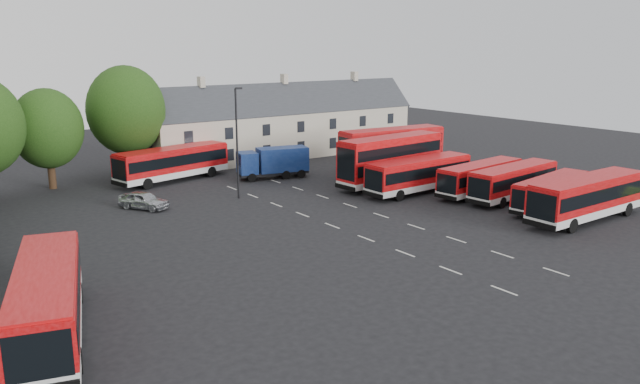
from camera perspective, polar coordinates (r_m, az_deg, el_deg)
The scene contains 15 objects.
ground at distance 46.30m, azimuth 2.62°, elevation -3.67°, with size 140.00×140.00×0.00m, color black.
lane_markings at distance 49.30m, azimuth 3.43°, elevation -2.61°, with size 5.15×33.80×0.01m.
terrace_houses at distance 77.43m, azimuth -3.24°, elevation 6.15°, with size 35.70×7.13×10.06m.
bus_row_a at distance 53.02m, azimuth 23.29°, elevation -0.23°, with size 12.27×2.88×3.47m.
bus_row_b at distance 55.53m, azimuth 20.37°, elevation 0.15°, with size 10.01×3.70×2.77m.
bus_row_c at distance 58.10m, azimuth 17.28°, elevation 1.10°, with size 10.87×3.44×3.02m.
bus_row_d at distance 59.22m, azimuth 14.47°, elevation 1.44°, with size 10.50×3.39×2.92m.
bus_row_e at distance 58.64m, azimuth 9.03°, elevation 1.78°, with size 11.49×2.92×3.23m.
bus_dd_south at distance 61.17m, azimuth 6.49°, elevation 3.12°, with size 12.02×3.50×4.86m.
bus_dd_north at distance 66.99m, azimuth 6.58°, elevation 4.01°, with size 12.10×4.01×4.87m.
bus_west at distance 32.06m, azimuth -23.69°, elevation -8.78°, with size 6.04×12.53×3.46m.
bus_north at distance 64.70m, azimuth -13.34°, elevation 2.76°, with size 12.41×5.22×3.42m.
box_truck at distance 64.59m, azimuth -4.24°, elevation 2.82°, with size 7.56×4.04×3.16m.
silver_car at distance 54.54m, azimuth -15.82°, elevation -0.73°, with size 1.77×4.41×1.50m, color #B5B8BE.
lamppost at distance 55.74m, azimuth -7.58°, elevation 4.72°, with size 0.69×0.41×9.91m.
Camera 1 is at (-27.88, -34.40, 13.54)m, focal length 35.00 mm.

